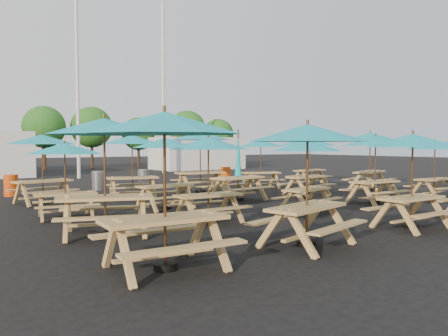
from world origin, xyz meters
TOP-DOWN VIEW (x-y plane):
  - ground at (0.00, 0.00)m, footprint 120.00×120.00m
  - picnic_unit_0 at (-6.15, -6.05)m, footprint 2.51×2.51m
  - picnic_unit_1 at (-6.07, -2.94)m, footprint 3.14×3.14m
  - picnic_unit_2 at (-6.22, -0.13)m, footprint 2.22×2.22m
  - picnic_unit_3 at (-6.11, 3.34)m, footprint 2.70×2.70m
  - picnic_unit_4 at (-3.16, -6.13)m, footprint 2.81×2.81m
  - picnic_unit_5 at (-3.38, -2.85)m, footprint 2.12×2.12m
  - picnic_unit_6 at (-3.22, -0.07)m, footprint 2.38×2.38m
  - picnic_unit_7 at (-3.03, 3.06)m, footprint 2.70×2.70m
  - picnic_unit_8 at (0.20, -6.17)m, footprint 2.21×2.21m
  - picnic_unit_9 at (-0.09, -3.00)m, footprint 2.44×2.44m
  - picnic_unit_10 at (-0.22, 0.27)m, footprint 2.21×2.00m
  - picnic_unit_11 at (0.04, 3.32)m, footprint 2.73×2.73m
  - picnic_unit_13 at (3.21, -2.86)m, footprint 2.25×2.25m
  - picnic_unit_14 at (2.90, 0.05)m, footprint 2.54×2.54m
  - picnic_unit_15 at (3.20, 3.29)m, footprint 2.69×2.69m
  - picnic_unit_17 at (6.45, -3.03)m, footprint 2.07×2.07m
  - picnic_unit_18 at (6.51, -0.08)m, footprint 3.11×3.11m
  - picnic_unit_19 at (6.12, 3.13)m, footprint 2.57×2.57m
  - waste_bin_0 at (-6.70, 6.23)m, footprint 0.52×0.52m
  - waste_bin_1 at (-3.19, 6.64)m, footprint 0.52×0.52m
  - waste_bin_2 at (-1.03, 6.71)m, footprint 0.52×0.52m
  - waste_bin_3 at (3.50, 6.60)m, footprint 0.52×0.52m
  - mast_0 at (-2.00, 14.00)m, footprint 0.20×0.20m
  - mast_1 at (4.50, 16.00)m, footprint 0.20×0.20m
  - event_tent_1 at (9.00, 19.00)m, footprint 7.00×4.00m
  - tree_3 at (-1.75, 24.72)m, footprint 3.36×3.36m
  - tree_4 at (1.90, 24.26)m, footprint 3.41×3.41m
  - tree_5 at (6.22, 24.67)m, footprint 2.94×2.94m
  - tree_6 at (10.23, 22.90)m, footprint 3.38×3.38m
  - tree_7 at (13.63, 22.92)m, footprint 2.95×2.95m

SIDE VIEW (x-z plane):
  - ground at x=0.00m, z-range 0.00..0.00m
  - waste_bin_0 at x=-6.70m, z-range 0.00..0.83m
  - waste_bin_1 at x=-3.19m, z-range 0.00..0.83m
  - waste_bin_2 at x=-1.03m, z-range 0.00..0.83m
  - waste_bin_3 at x=3.50m, z-range 0.00..0.83m
  - picnic_unit_10 at x=-0.22m, z-range -0.23..2.30m
  - event_tent_1 at x=9.00m, z-range 0.00..2.60m
  - picnic_unit_2 at x=-6.22m, z-range 0.76..2.80m
  - picnic_unit_9 at x=-0.09m, z-range 0.78..2.89m
  - picnic_unit_17 at x=6.45m, z-range 0.79..2.93m
  - picnic_unit_5 at x=-3.38m, z-range 0.81..2.99m
  - picnic_unit_6 at x=-3.22m, z-range 0.82..3.04m
  - picnic_unit_15 at x=3.20m, z-range 0.83..3.04m
  - picnic_unit_8 at x=0.20m, z-range 0.84..3.09m
  - picnic_unit_14 at x=2.90m, z-range 0.85..3.14m
  - picnic_unit_19 at x=6.12m, z-range 0.85..3.14m
  - picnic_unit_13 at x=3.21m, z-range 0.85..3.14m
  - picnic_unit_3 at x=-6.11m, z-range 0.87..3.21m
  - picnic_unit_7 at x=-3.03m, z-range 0.88..3.23m
  - picnic_unit_4 at x=-3.16m, z-range 0.89..3.28m
  - picnic_unit_0 at x=-6.15m, z-range 0.93..3.44m
  - picnic_unit_18 at x=6.51m, z-range 0.94..3.46m
  - picnic_unit_11 at x=0.04m, z-range 0.95..3.51m
  - picnic_unit_1 at x=-6.07m, z-range 0.96..3.53m
  - tree_5 at x=6.22m, z-range 0.75..5.20m
  - tree_7 at x=13.63m, z-range 0.75..5.23m
  - tree_3 at x=-1.75m, z-range 0.86..5.95m
  - tree_6 at x=10.23m, z-range 0.86..5.99m
  - tree_4 at x=1.90m, z-range 0.87..6.04m
  - mast_0 at x=-2.00m, z-range 0.00..12.00m
  - mast_1 at x=4.50m, z-range 0.00..12.00m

